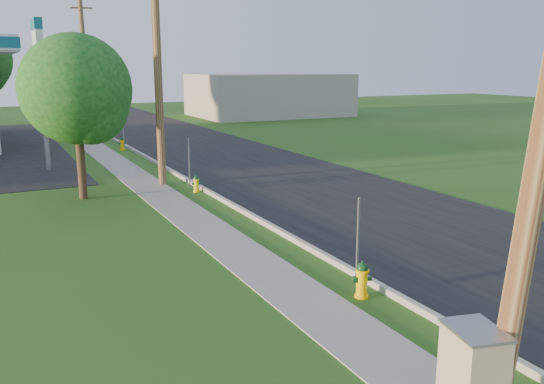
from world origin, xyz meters
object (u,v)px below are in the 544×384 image
object	(u,v)px
hydrant_mid	(196,184)
hydrant_far	(122,144)
price_pylon	(39,51)
utility_pole_mid	(158,62)
tree_verge	(79,94)
utility_pole_far	(85,66)
hydrant_near	(362,280)
utility_cabinet	(472,378)

from	to	relation	value
hydrant_mid	hydrant_far	distance (m)	12.55
price_pylon	utility_pole_mid	bearing A→B (deg)	-54.66
price_pylon	tree_verge	xyz separation A→B (m)	(0.66, -6.80, -1.59)
utility_pole_far	tree_verge	size ratio (longest dim) A/B	1.59
price_pylon	hydrant_near	world-z (taller)	price_pylon
price_pylon	utility_cabinet	world-z (taller)	price_pylon
hydrant_mid	utility_cabinet	size ratio (longest dim) A/B	0.46
utility_pole_far	utility_cabinet	xyz separation A→B (m)	(-0.78, -35.85, -4.08)
price_pylon	hydrant_mid	bearing A→B (deg)	-58.11
hydrant_near	hydrant_mid	size ratio (longest dim) A/B	1.22
utility_pole_mid	price_pylon	size ratio (longest dim) A/B	1.43
tree_verge	hydrant_far	xyz separation A→B (m)	(3.84, 11.84, -3.45)
hydrant_near	utility_cabinet	distance (m)	4.56
price_pylon	hydrant_far	distance (m)	8.42
price_pylon	hydrant_near	bearing A→B (deg)	-76.95
hydrant_near	tree_verge	bearing A→B (deg)	107.08
hydrant_far	hydrant_mid	bearing A→B (deg)	-89.19
hydrant_near	hydrant_mid	distance (m)	11.48
price_pylon	hydrant_mid	size ratio (longest dim) A/B	10.25
utility_cabinet	price_pylon	bearing A→B (deg)	97.60
utility_pole_mid	hydrant_far	world-z (taller)	utility_pole_mid
hydrant_near	hydrant_far	world-z (taller)	hydrant_near
utility_pole_far	hydrant_mid	world-z (taller)	utility_pole_far
tree_verge	utility_cabinet	bearing A→B (deg)	-81.55
utility_pole_mid	utility_cabinet	distance (m)	18.36
price_pylon	hydrant_far	bearing A→B (deg)	48.21
hydrant_far	tree_verge	bearing A→B (deg)	-107.97
utility_cabinet	utility_pole_far	bearing A→B (deg)	88.75
utility_pole_far	price_pylon	size ratio (longest dim) A/B	1.39
utility_pole_far	price_pylon	xyz separation A→B (m)	(-3.90, -12.50, 0.63)
utility_pole_far	price_pylon	distance (m)	13.11
price_pylon	hydrant_far	size ratio (longest dim) A/B	8.55
price_pylon	hydrant_far	xyz separation A→B (m)	(4.50, 5.03, -5.04)
price_pylon	utility_cabinet	size ratio (longest dim) A/B	4.74
utility_pole_far	hydrant_near	xyz separation A→B (m)	(0.50, -31.49, -4.41)
tree_verge	hydrant_far	world-z (taller)	tree_verge
hydrant_near	hydrant_far	distance (m)	24.02
utility_pole_mid	utility_pole_far	bearing A→B (deg)	90.00
utility_pole_mid	tree_verge	xyz separation A→B (m)	(-3.24, -1.30, -1.11)
hydrant_mid	hydrant_far	bearing A→B (deg)	90.81
utility_pole_far	hydrant_mid	distance (m)	20.52
utility_pole_mid	utility_cabinet	bearing A→B (deg)	-92.52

